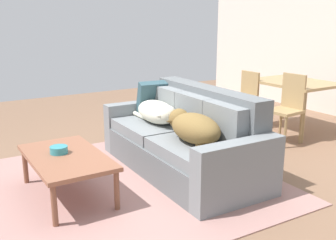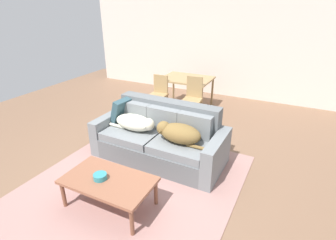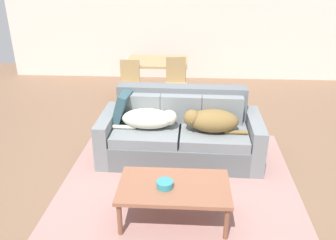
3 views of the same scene
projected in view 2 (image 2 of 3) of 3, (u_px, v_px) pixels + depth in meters
ground_plane at (150, 163)px, 4.36m from camera, size 10.00×10.00×0.00m
back_partition at (223, 46)px, 7.07m from camera, size 8.00×0.12×2.70m
area_rug at (133, 185)px, 3.83m from camera, size 2.92×3.22×0.01m
couch at (161, 138)px, 4.41m from camera, size 2.18×1.01×0.93m
dog_on_left_cushion at (136, 123)px, 4.36m from camera, size 0.86×0.36×0.27m
dog_on_right_cushion at (178, 133)px, 3.99m from camera, size 0.83×0.40×0.29m
throw_pillow_by_left_arm at (122, 111)px, 4.65m from camera, size 0.29×0.48×0.47m
coffee_table at (109, 182)px, 3.30m from camera, size 1.14×0.66×0.42m
bowl_on_coffee_table at (100, 177)px, 3.28m from camera, size 0.17×0.17×0.07m
dining_table at (187, 81)px, 6.39m from camera, size 1.18×0.91×0.76m
dining_chair_near_left at (159, 92)px, 6.19m from camera, size 0.41×0.41×0.88m
dining_chair_near_right at (193, 96)px, 5.84m from camera, size 0.43×0.43×0.95m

